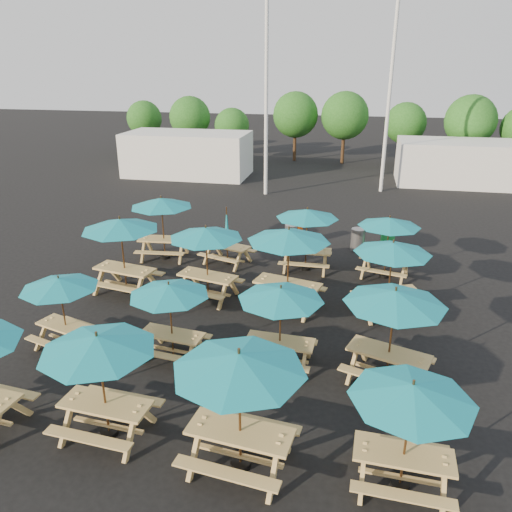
% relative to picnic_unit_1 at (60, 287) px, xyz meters
% --- Properties ---
extents(ground, '(120.00, 120.00, 0.00)m').
position_rel_picnic_unit_1_xyz_m(ground, '(4.11, 3.29, -1.77)').
color(ground, black).
rests_on(ground, ground).
extents(picnic_unit_1, '(2.44, 2.44, 2.03)m').
position_rel_picnic_unit_1_xyz_m(picnic_unit_1, '(0.00, 0.00, 0.00)').
color(picnic_unit_1, tan).
rests_on(picnic_unit_1, ground).
extents(picnic_unit_2, '(2.86, 2.86, 2.53)m').
position_rel_picnic_unit_1_xyz_m(picnic_unit_2, '(0.00, 3.53, 0.43)').
color(picnic_unit_2, tan).
rests_on(picnic_unit_2, ground).
extents(picnic_unit_3, '(2.52, 2.52, 2.41)m').
position_rel_picnic_unit_1_xyz_m(picnic_unit_3, '(0.13, 6.65, 0.33)').
color(picnic_unit_3, tan).
rests_on(picnic_unit_3, ground).
extents(picnic_unit_4, '(2.41, 2.41, 2.32)m').
position_rel_picnic_unit_1_xyz_m(picnic_unit_4, '(2.61, -2.85, 0.25)').
color(picnic_unit_4, tan).
rests_on(picnic_unit_4, ground).
extents(picnic_unit_5, '(2.24, 2.24, 2.07)m').
position_rel_picnic_unit_1_xyz_m(picnic_unit_5, '(2.89, 0.12, 0.03)').
color(picnic_unit_5, tan).
rests_on(picnic_unit_5, ground).
extents(picnic_unit_6, '(2.77, 2.77, 2.39)m').
position_rel_picnic_unit_1_xyz_m(picnic_unit_6, '(2.77, 3.64, 0.31)').
color(picnic_unit_6, tan).
rests_on(picnic_unit_6, ground).
extents(picnic_unit_7, '(2.11, 1.98, 2.20)m').
position_rel_picnic_unit_1_xyz_m(picnic_unit_7, '(2.64, 6.61, -0.87)').
color(picnic_unit_7, tan).
rests_on(picnic_unit_7, ground).
extents(picnic_unit_8, '(2.68, 2.68, 2.48)m').
position_rel_picnic_unit_1_xyz_m(picnic_unit_8, '(5.44, -3.15, 0.39)').
color(picnic_unit_8, tan).
rests_on(picnic_unit_8, ground).
extents(picnic_unit_9, '(2.20, 2.20, 2.16)m').
position_rel_picnic_unit_1_xyz_m(picnic_unit_9, '(5.63, 0.28, 0.11)').
color(picnic_unit_9, tan).
rests_on(picnic_unit_9, ground).
extents(picnic_unit_10, '(3.00, 3.00, 2.56)m').
position_rel_picnic_unit_1_xyz_m(picnic_unit_10, '(5.36, 3.44, 0.46)').
color(picnic_unit_10, tan).
rests_on(picnic_unit_10, ground).
extents(picnic_unit_11, '(2.22, 2.22, 2.30)m').
position_rel_picnic_unit_1_xyz_m(picnic_unit_11, '(5.58, 6.60, 0.23)').
color(picnic_unit_11, tan).
rests_on(picnic_unit_11, ground).
extents(picnic_unit_12, '(2.22, 2.22, 2.20)m').
position_rel_picnic_unit_1_xyz_m(picnic_unit_12, '(8.34, -3.05, 0.15)').
color(picnic_unit_12, tan).
rests_on(picnic_unit_12, ground).
extents(picnic_unit_13, '(2.95, 2.95, 2.40)m').
position_rel_picnic_unit_1_xyz_m(picnic_unit_13, '(8.22, 0.15, 0.32)').
color(picnic_unit_13, tan).
rests_on(picnic_unit_13, ground).
extents(picnic_unit_14, '(2.85, 2.85, 2.31)m').
position_rel_picnic_unit_1_xyz_m(picnic_unit_14, '(8.35, 3.63, 0.24)').
color(picnic_unit_14, tan).
rests_on(picnic_unit_14, ground).
extents(picnic_unit_15, '(2.58, 2.58, 2.20)m').
position_rel_picnic_unit_1_xyz_m(picnic_unit_15, '(8.38, 6.47, 0.15)').
color(picnic_unit_15, tan).
rests_on(picnic_unit_15, ground).
extents(waste_bin_0, '(0.56, 0.56, 0.89)m').
position_rel_picnic_unit_1_xyz_m(waste_bin_0, '(4.73, 9.04, -1.33)').
color(waste_bin_0, gray).
rests_on(waste_bin_0, ground).
extents(waste_bin_1, '(0.56, 0.56, 0.89)m').
position_rel_picnic_unit_1_xyz_m(waste_bin_1, '(4.89, 9.18, -1.33)').
color(waste_bin_1, '#E14E0D').
rests_on(waste_bin_1, ground).
extents(waste_bin_2, '(0.56, 0.56, 0.89)m').
position_rel_picnic_unit_1_xyz_m(waste_bin_2, '(7.41, 9.05, -1.33)').
color(waste_bin_2, gray).
rests_on(waste_bin_2, ground).
extents(waste_bin_3, '(0.56, 0.56, 0.89)m').
position_rel_picnic_unit_1_xyz_m(waste_bin_3, '(8.57, 9.23, -1.33)').
color(waste_bin_3, '#177F33').
rests_on(waste_bin_3, ground).
extents(mast_0, '(0.20, 0.20, 12.00)m').
position_rel_picnic_unit_1_xyz_m(mast_0, '(2.11, 17.29, 4.23)').
color(mast_0, silver).
rests_on(mast_0, ground).
extents(mast_1, '(0.20, 0.20, 12.00)m').
position_rel_picnic_unit_1_xyz_m(mast_1, '(8.61, 19.29, 4.23)').
color(mast_1, silver).
rests_on(mast_1, ground).
extents(event_tent_0, '(8.00, 4.00, 2.80)m').
position_rel_picnic_unit_1_xyz_m(event_tent_0, '(-3.89, 21.29, -0.37)').
color(event_tent_0, silver).
rests_on(event_tent_0, ground).
extents(event_tent_1, '(7.00, 4.00, 2.60)m').
position_rel_picnic_unit_1_xyz_m(event_tent_1, '(13.11, 22.29, -0.47)').
color(event_tent_1, silver).
rests_on(event_tent_1, ground).
extents(tree_0, '(2.80, 2.80, 4.24)m').
position_rel_picnic_unit_1_xyz_m(tree_0, '(-9.97, 28.54, 1.06)').
color(tree_0, '#382314').
rests_on(tree_0, ground).
extents(tree_1, '(3.11, 3.11, 4.72)m').
position_rel_picnic_unit_1_xyz_m(tree_1, '(-5.64, 27.20, 1.38)').
color(tree_1, '#382314').
rests_on(tree_1, ground).
extents(tree_2, '(2.59, 2.59, 3.93)m').
position_rel_picnic_unit_1_xyz_m(tree_2, '(-2.28, 26.95, 0.85)').
color(tree_2, '#382314').
rests_on(tree_2, ground).
extents(tree_3, '(3.36, 3.36, 5.09)m').
position_rel_picnic_unit_1_xyz_m(tree_3, '(2.35, 28.01, 1.63)').
color(tree_3, '#382314').
rests_on(tree_3, ground).
extents(tree_4, '(3.41, 3.41, 5.17)m').
position_rel_picnic_unit_1_xyz_m(tree_4, '(6.00, 27.55, 1.69)').
color(tree_4, '#382314').
rests_on(tree_4, ground).
extents(tree_5, '(2.94, 2.94, 4.45)m').
position_rel_picnic_unit_1_xyz_m(tree_5, '(10.33, 27.97, 1.20)').
color(tree_5, '#382314').
rests_on(tree_5, ground).
extents(tree_6, '(3.38, 3.38, 5.13)m').
position_rel_picnic_unit_1_xyz_m(tree_6, '(14.34, 26.19, 1.65)').
color(tree_6, '#382314').
rests_on(tree_6, ground).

